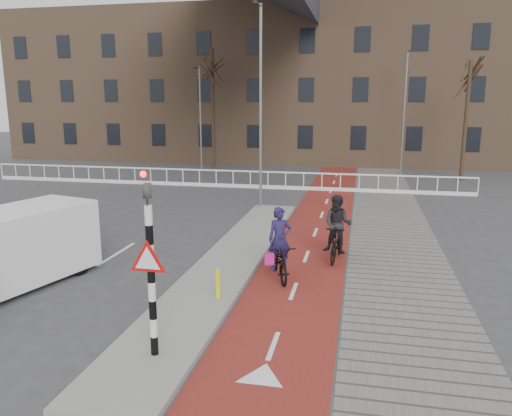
# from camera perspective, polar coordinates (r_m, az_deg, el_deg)

# --- Properties ---
(ground) EXTENTS (120.00, 120.00, 0.00)m
(ground) POSITION_cam_1_polar(r_m,az_deg,el_deg) (11.57, -4.64, -12.49)
(ground) COLOR #38383A
(ground) RESTS_ON ground
(bike_lane) EXTENTS (2.50, 60.00, 0.01)m
(bike_lane) POSITION_cam_1_polar(r_m,az_deg,el_deg) (20.69, 7.31, -1.40)
(bike_lane) COLOR maroon
(bike_lane) RESTS_ON ground
(sidewalk) EXTENTS (3.00, 60.00, 0.01)m
(sidewalk) POSITION_cam_1_polar(r_m,az_deg,el_deg) (20.66, 15.07, -1.74)
(sidewalk) COLOR slate
(sidewalk) RESTS_ON ground
(curb_island) EXTENTS (1.80, 16.00, 0.12)m
(curb_island) POSITION_cam_1_polar(r_m,az_deg,el_deg) (15.31, -2.89, -5.95)
(curb_island) COLOR gray
(curb_island) RESTS_ON ground
(traffic_signal) EXTENTS (0.80, 0.80, 3.68)m
(traffic_signal) POSITION_cam_1_polar(r_m,az_deg,el_deg) (9.28, -12.02, -5.85)
(traffic_signal) COLOR black
(traffic_signal) RESTS_ON curb_island
(bollard) EXTENTS (0.12, 0.12, 0.73)m
(bollard) POSITION_cam_1_polar(r_m,az_deg,el_deg) (12.25, -4.38, -8.59)
(bollard) COLOR yellow
(bollard) RESTS_ON curb_island
(cyclist_near) EXTENTS (1.31, 2.04, 2.00)m
(cyclist_near) POSITION_cam_1_polar(r_m,az_deg,el_deg) (13.74, 2.70, -5.38)
(cyclist_near) COLOR black
(cyclist_near) RESTS_ON bike_lane
(cyclist_far) EXTENTS (0.96, 1.96, 2.04)m
(cyclist_far) POSITION_cam_1_polar(r_m,az_deg,el_deg) (15.42, 9.29, -2.90)
(cyclist_far) COLOR black
(cyclist_far) RESTS_ON bike_lane
(van) EXTENTS (3.08, 5.06, 2.03)m
(van) POSITION_cam_1_polar(r_m,az_deg,el_deg) (14.43, -26.72, -4.22)
(van) COLOR white
(van) RESTS_ON ground
(railing) EXTENTS (28.00, 0.10, 0.99)m
(railing) POSITION_cam_1_polar(r_m,az_deg,el_deg) (28.59, -4.57, 3.04)
(railing) COLOR silver
(railing) RESTS_ON ground
(townhouse_row) EXTENTS (46.00, 10.00, 15.90)m
(townhouse_row) POSITION_cam_1_polar(r_m,az_deg,el_deg) (42.60, 3.92, 16.15)
(townhouse_row) COLOR #7F6047
(townhouse_row) RESTS_ON ground
(tree_mid) EXTENTS (0.25, 0.25, 8.41)m
(tree_mid) POSITION_cam_1_polar(r_m,az_deg,el_deg) (36.55, -4.94, 11.15)
(tree_mid) COLOR black
(tree_mid) RESTS_ON ground
(tree_right) EXTENTS (0.23, 0.23, 7.16)m
(tree_right) POSITION_cam_1_polar(r_m,az_deg,el_deg) (33.03, 22.85, 9.07)
(tree_right) COLOR black
(tree_right) RESTS_ON ground
(streetlight_near) EXTENTS (0.12, 0.12, 8.81)m
(streetlight_near) POSITION_cam_1_polar(r_m,az_deg,el_deg) (22.17, 0.54, 11.09)
(streetlight_near) COLOR slate
(streetlight_near) RESTS_ON ground
(streetlight_left) EXTENTS (0.12, 0.12, 7.14)m
(streetlight_left) POSITION_cam_1_polar(r_m,az_deg,el_deg) (35.70, -6.36, 10.07)
(streetlight_left) COLOR slate
(streetlight_left) RESTS_ON ground
(streetlight_right) EXTENTS (0.12, 0.12, 8.02)m
(streetlight_right) POSITION_cam_1_polar(r_m,az_deg,el_deg) (34.59, 16.57, 10.32)
(streetlight_right) COLOR slate
(streetlight_right) RESTS_ON ground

